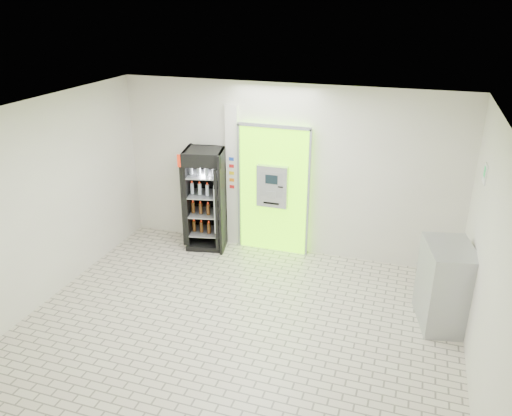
% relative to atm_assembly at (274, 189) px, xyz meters
% --- Properties ---
extents(ground, '(6.00, 6.00, 0.00)m').
position_rel_atm_assembly_xyz_m(ground, '(0.20, -2.41, -1.17)').
color(ground, beige).
rests_on(ground, ground).
extents(room_shell, '(6.00, 6.00, 6.00)m').
position_rel_atm_assembly_xyz_m(room_shell, '(0.20, -2.41, 0.67)').
color(room_shell, silver).
rests_on(room_shell, ground).
extents(atm_assembly, '(1.30, 0.24, 2.33)m').
position_rel_atm_assembly_xyz_m(atm_assembly, '(0.00, 0.00, 0.00)').
color(atm_assembly, '#6FED05').
rests_on(atm_assembly, ground).
extents(pillar, '(0.22, 0.11, 2.60)m').
position_rel_atm_assembly_xyz_m(pillar, '(-0.78, 0.04, 0.13)').
color(pillar, silver).
rests_on(pillar, ground).
extents(beverage_cooler, '(0.81, 0.77, 1.84)m').
position_rel_atm_assembly_xyz_m(beverage_cooler, '(-1.20, -0.22, -0.29)').
color(beverage_cooler, black).
rests_on(beverage_cooler, ground).
extents(steel_cabinet, '(0.78, 1.00, 1.20)m').
position_rel_atm_assembly_xyz_m(steel_cabinet, '(2.89, -1.43, -0.57)').
color(steel_cabinet, '#9B9EA2').
rests_on(steel_cabinet, ground).
extents(exit_sign, '(0.02, 0.22, 0.26)m').
position_rel_atm_assembly_xyz_m(exit_sign, '(3.19, -1.01, 0.95)').
color(exit_sign, white).
rests_on(exit_sign, room_shell).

